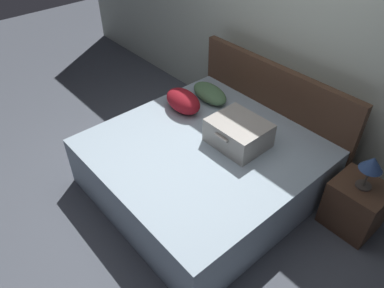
# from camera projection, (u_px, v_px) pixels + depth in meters

# --- Properties ---
(ground_plane) EXTENTS (12.00, 12.00, 0.00)m
(ground_plane) POSITION_uv_depth(u_px,v_px,m) (172.00, 206.00, 3.51)
(ground_plane) COLOR #4C515B
(back_wall) EXTENTS (8.00, 0.10, 2.60)m
(back_wall) POSITION_uv_depth(u_px,v_px,m) (301.00, 31.00, 3.52)
(back_wall) COLOR #B7C1B2
(back_wall) RESTS_ON ground
(bed) EXTENTS (1.88, 1.89, 0.53)m
(bed) POSITION_uv_depth(u_px,v_px,m) (203.00, 167.00, 3.54)
(bed) COLOR #99ADBC
(bed) RESTS_ON ground
(headboard) EXTENTS (1.92, 0.08, 1.02)m
(headboard) POSITION_uv_depth(u_px,v_px,m) (272.00, 109.00, 3.89)
(headboard) COLOR #4C3323
(headboard) RESTS_ON ground
(hard_case_large) EXTENTS (0.51, 0.46, 0.24)m
(hard_case_large) POSITION_uv_depth(u_px,v_px,m) (238.00, 133.00, 3.33)
(hard_case_large) COLOR gray
(hard_case_large) RESTS_ON bed
(pillow_near_headboard) EXTENTS (0.53, 0.34, 0.14)m
(pillow_near_headboard) POSITION_uv_depth(u_px,v_px,m) (210.00, 93.00, 3.96)
(pillow_near_headboard) COLOR #4C724C
(pillow_near_headboard) RESTS_ON bed
(pillow_center_head) EXTENTS (0.47, 0.30, 0.22)m
(pillow_center_head) POSITION_uv_depth(u_px,v_px,m) (183.00, 101.00, 3.77)
(pillow_center_head) COLOR maroon
(pillow_center_head) RESTS_ON bed
(nightstand) EXTENTS (0.44, 0.40, 0.48)m
(nightstand) POSITION_uv_depth(u_px,v_px,m) (355.00, 205.00, 3.20)
(nightstand) COLOR #4C3323
(nightstand) RESTS_ON ground
(table_lamp) EXTENTS (0.19, 0.19, 0.32)m
(table_lamp) POSITION_uv_depth(u_px,v_px,m) (372.00, 165.00, 2.90)
(table_lamp) COLOR #3F3833
(table_lamp) RESTS_ON nightstand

